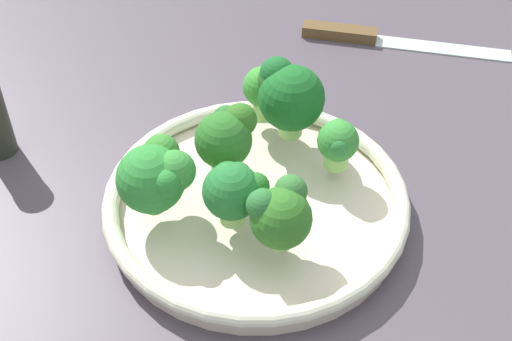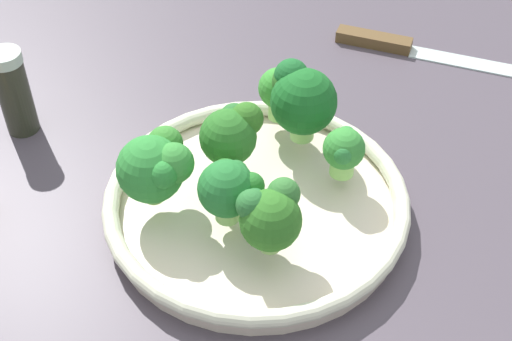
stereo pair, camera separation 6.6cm
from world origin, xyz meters
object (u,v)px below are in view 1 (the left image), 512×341
object	(u,v)px
broccoli_floret_2	(288,94)
broccoli_floret_5	(156,176)
broccoli_floret_3	(233,189)
broccoli_floret_6	(264,89)
knife	(376,38)
broccoli_floret_4	(338,142)
bowl	(256,204)
broccoli_floret_1	(226,137)
broccoli_floret_0	(279,214)

from	to	relation	value
broccoli_floret_2	broccoli_floret_5	world-z (taller)	broccoli_floret_2
broccoli_floret_3	broccoli_floret_6	distance (cm)	15.01
broccoli_floret_3	knife	xyz separation A→B (cm)	(-35.38, 14.24, -6.07)
broccoli_floret_3	broccoli_floret_5	size ratio (longest dim) A/B	0.86
broccoli_floret_4	bowl	bearing A→B (deg)	-57.93
broccoli_floret_2	broccoli_floret_3	bearing A→B (deg)	-17.28
broccoli_floret_1	broccoli_floret_3	bearing A→B (deg)	12.67
broccoli_floret_3	broccoli_floret_0	bearing A→B (deg)	58.86
broccoli_floret_1	broccoli_floret_5	distance (cm)	8.00
broccoli_floret_0	broccoli_floret_2	distance (cm)	15.52
broccoli_floret_0	broccoli_floret_3	bearing A→B (deg)	-121.14
broccoli_floret_2	knife	xyz separation A→B (cm)	(-22.47, 10.23, -7.20)
broccoli_floret_1	knife	distance (cm)	33.59
broccoli_floret_3	broccoli_floret_4	distance (cm)	12.26
broccoli_floret_2	broccoli_floret_3	distance (cm)	13.57
bowl	broccoli_floret_2	distance (cm)	11.66
broccoli_floret_0	broccoli_floret_6	size ratio (longest dim) A/B	1.04
broccoli_floret_1	broccoli_floret_3	xyz separation A→B (cm)	(6.43, 1.44, -0.56)
bowl	broccoli_floret_3	world-z (taller)	broccoli_floret_3
broccoli_floret_1	broccoli_floret_4	world-z (taller)	broccoli_floret_1
broccoli_floret_0	broccoli_floret_4	distance (cm)	11.75
broccoli_floret_0	broccoli_floret_6	bearing A→B (deg)	-170.99
broccoli_floret_6	knife	world-z (taller)	broccoli_floret_6
broccoli_floret_0	broccoli_floret_3	world-z (taller)	same
broccoli_floret_1	broccoli_floret_2	size ratio (longest dim) A/B	0.87
broccoli_floret_0	broccoli_floret_3	distance (cm)	4.95
broccoli_floret_2	broccoli_floret_5	bearing A→B (deg)	-42.38
broccoli_floret_0	broccoli_floret_1	distance (cm)	10.65
broccoli_floret_4	broccoli_floret_5	distance (cm)	17.89
broccoli_floret_6	broccoli_floret_5	bearing A→B (deg)	-31.06
bowl	broccoli_floret_3	bearing A→B (deg)	-26.93
broccoli_floret_2	broccoli_floret_4	world-z (taller)	broccoli_floret_2
broccoli_floret_2	broccoli_floret_5	distance (cm)	16.49
bowl	broccoli_floret_1	bearing A→B (deg)	-134.39
bowl	broccoli_floret_5	bearing A→B (deg)	-73.54
broccoli_floret_2	broccoli_floret_6	distance (cm)	3.44
broccoli_floret_3	knife	world-z (taller)	broccoli_floret_3
bowl	broccoli_floret_0	bearing A→B (deg)	23.24
broccoli_floret_2	bowl	bearing A→B (deg)	-13.61
bowl	broccoli_floret_4	xyz separation A→B (cm)	(-4.71, 7.52, 4.44)
bowl	broccoli_floret_0	world-z (taller)	broccoli_floret_0
bowl	knife	world-z (taller)	bowl
bowl	broccoli_floret_5	world-z (taller)	broccoli_floret_5
broccoli_floret_0	broccoli_floret_6	distance (cm)	17.72
broccoli_floret_0	knife	world-z (taller)	broccoli_floret_0
broccoli_floret_1	broccoli_floret_6	xyz separation A→B (cm)	(-8.51, 2.91, -0.54)
bowl	knife	distance (cm)	34.42
broccoli_floret_4	broccoli_floret_5	xyz separation A→B (cm)	(7.30, -16.30, 0.97)
broccoli_floret_4	broccoli_floret_5	world-z (taller)	broccoli_floret_5
broccoli_floret_2	broccoli_floret_4	size ratio (longest dim) A/B	1.56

